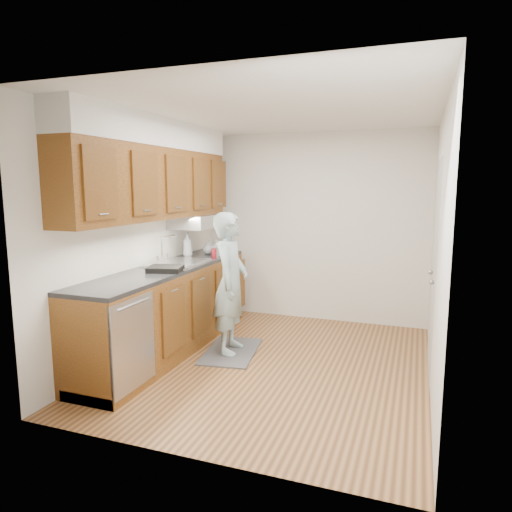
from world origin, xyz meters
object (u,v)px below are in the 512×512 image
Objects in this scene: person at (230,274)px; dish_rack at (165,269)px; soap_bottle_c at (208,247)px; steel_can at (216,253)px; soda_can at (214,253)px; soap_bottle_a at (188,244)px; soap_bottle_b at (217,248)px.

person is 5.12× the size of dish_rack.
person reaches higher than soap_bottle_c.
steel_can is (-0.45, 0.59, 0.12)m from person.
soda_can is at bearing -102.81° from steel_can.
steel_can is at bearing 77.19° from soda_can.
person reaches higher than dish_rack.
person reaches higher than steel_can.
soap_bottle_a is 0.36m from soda_can.
soda_can is 0.98m from dish_rack.
soap_bottle_b is (0.30, 0.20, -0.05)m from soap_bottle_a.
dish_rack is at bearing -95.28° from soda_can.
soap_bottle_c is (-0.17, 0.10, -0.01)m from soap_bottle_b.
dish_rack is (-0.05, -1.16, -0.07)m from soap_bottle_b.
dish_rack is (-0.54, -0.42, 0.09)m from person.
soap_bottle_b is 1.77× the size of soda_can.
steel_can reaches higher than dish_rack.
soap_bottle_a is 1.51× the size of soap_bottle_b.
soap_bottle_a is at bearing -171.05° from steel_can.
soda_can is 0.04m from steel_can.
dish_rack is (0.12, -1.26, -0.06)m from soap_bottle_c.
person is 1.08m from soap_bottle_c.
soap_bottle_b is 1.14× the size of soap_bottle_c.
soap_bottle_c is 1.27m from dish_rack.
person reaches higher than soap_bottle_a.
dish_rack is at bearing -95.56° from steel_can.
person is at bearing -56.11° from soap_bottle_b.
soap_bottle_c is 1.53× the size of steel_can.
steel_can is (0.01, 0.04, 0.00)m from soda_can.
person is at bearing -53.16° from steel_can.
soap_bottle_b is at bearing -31.60° from soap_bottle_c.
soap_bottle_a is 1.73× the size of soap_bottle_c.
steel_can is 0.34× the size of dish_rack.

